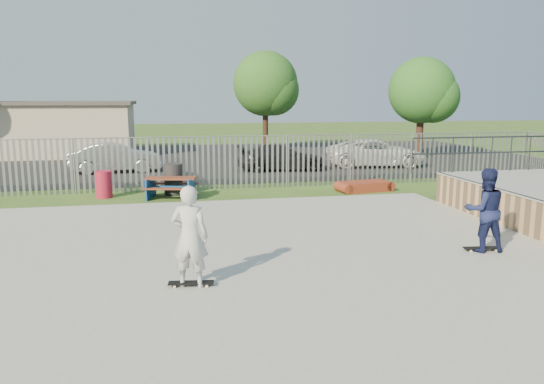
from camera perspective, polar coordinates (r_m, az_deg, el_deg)
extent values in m
plane|color=#37591E|center=(11.40, -6.09, -7.49)|extent=(120.00, 120.00, 0.00)
cube|color=#999A94|center=(11.38, -6.10, -7.13)|extent=(15.00, 12.00, 0.15)
cylinder|color=#383A3F|center=(14.73, 23.94, 0.04)|extent=(0.06, 7.00, 0.06)
cube|color=brown|center=(18.60, -10.83, 1.48)|extent=(1.81, 1.02, 0.06)
cube|color=brown|center=(18.09, -11.17, 0.34)|extent=(1.73, 0.63, 0.05)
cube|color=brown|center=(19.19, -10.45, 0.93)|extent=(1.73, 0.63, 0.05)
cube|color=navy|center=(18.65, -10.79, 0.44)|extent=(1.77, 1.63, 0.70)
cube|color=maroon|center=(19.97, 9.91, 0.60)|extent=(1.90, 1.18, 0.36)
cylinder|color=#AA1A33|center=(19.25, -17.64, 0.79)|extent=(0.56, 0.56, 0.93)
cylinder|color=#242527|center=(19.26, -10.56, 1.36)|extent=(0.66, 0.66, 1.11)
cube|color=black|center=(30.04, -9.45, 3.48)|extent=(40.00, 18.00, 0.02)
imported|color=#B6B7BB|center=(25.51, -16.47, 3.57)|extent=(4.18, 1.72, 1.35)
imported|color=black|center=(25.11, 1.02, 3.72)|extent=(4.27, 2.02, 1.20)
imported|color=white|center=(27.03, 11.13, 4.16)|extent=(5.13, 2.82, 1.36)
cube|color=beige|center=(34.61, -23.19, 6.15)|extent=(10.00, 6.00, 3.00)
cube|color=#4C4742|center=(34.56, -23.38, 8.79)|extent=(10.40, 6.40, 0.20)
cylinder|color=#382416|center=(34.32, -0.71, 7.49)|extent=(0.35, 0.35, 3.66)
sphere|color=#2C581E|center=(34.29, -0.72, 11.58)|extent=(4.10, 4.10, 4.10)
cylinder|color=#43251A|center=(31.04, 15.61, 6.46)|extent=(0.39, 0.39, 3.26)
sphere|color=#2A5C1F|center=(30.99, 15.80, 10.48)|extent=(3.65, 3.65, 3.65)
cube|color=black|center=(12.46, 21.66, -5.61)|extent=(0.82, 0.30, 0.02)
cube|color=black|center=(9.61, -8.71, -9.61)|extent=(0.82, 0.30, 0.02)
imported|color=#161C46|center=(12.26, 21.91, -1.82)|extent=(0.96, 0.79, 1.81)
imported|color=silver|center=(9.36, -8.84, -4.76)|extent=(0.76, 0.61, 1.81)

